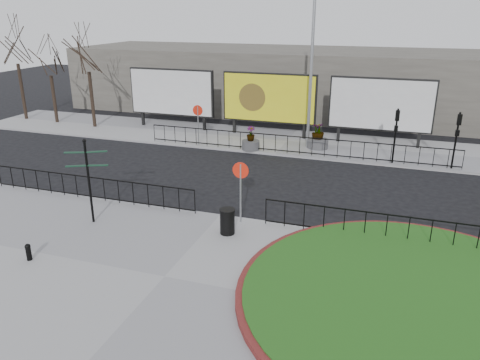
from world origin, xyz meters
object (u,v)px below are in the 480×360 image
at_px(litter_bin, 227,221).
at_px(planter_c, 319,140).
at_px(lamp_post, 311,68).
at_px(planter_a, 251,142).
at_px(bollard, 28,251).
at_px(fingerpost_sign, 88,173).
at_px(billboard_mid, 269,98).
at_px(planter_b, 316,140).

relative_size(litter_bin, planter_c, 0.63).
relative_size(lamp_post, planter_c, 5.99).
relative_size(litter_bin, planter_a, 0.69).
bearing_deg(bollard, planter_a, 78.02).
bearing_deg(lamp_post, planter_c, -1.56).
bearing_deg(fingerpost_sign, bollard, -115.97).
bearing_deg(lamp_post, fingerpost_sign, -114.49).
distance_m(bollard, planter_a, 15.22).
relative_size(lamp_post, planter_a, 6.52).
distance_m(billboard_mid, litter_bin, 14.82).
bearing_deg(bollard, fingerpost_sign, 85.48).
height_order(billboard_mid, planter_c, billboard_mid).
bearing_deg(lamp_post, litter_bin, -92.98).
bearing_deg(planter_b, bollard, -112.36).
bearing_deg(planter_a, litter_bin, -77.22).
xyz_separation_m(fingerpost_sign, planter_b, (6.53, 13.25, -1.53)).
relative_size(billboard_mid, planter_b, 4.18).
height_order(fingerpost_sign, planter_b, fingerpost_sign).
bearing_deg(billboard_mid, bollard, -100.09).
height_order(billboard_mid, bollard, billboard_mid).
bearing_deg(billboard_mid, fingerpost_sign, -101.25).
relative_size(fingerpost_sign, litter_bin, 3.46).
distance_m(fingerpost_sign, litter_bin, 5.65).
height_order(bollard, litter_bin, litter_bin).
xyz_separation_m(fingerpost_sign, planter_a, (2.90, 11.65, -1.59)).
distance_m(lamp_post, litter_bin, 13.23).
bearing_deg(planter_a, fingerpost_sign, -103.99).
xyz_separation_m(lamp_post, fingerpost_sign, (-6.03, -13.25, -2.66)).
bearing_deg(lamp_post, billboard_mid, 146.75).
bearing_deg(billboard_mid, lamp_post, -33.25).
height_order(lamp_post, litter_bin, lamp_post).
distance_m(lamp_post, planter_c, 4.25).
bearing_deg(fingerpost_sign, lamp_post, 44.06).
xyz_separation_m(lamp_post, bollard, (-6.29, -16.49, -4.38)).
bearing_deg(planter_b, billboard_mid, 150.61).
height_order(lamp_post, planter_b, lamp_post).
distance_m(litter_bin, planter_a, 11.21).
bearing_deg(bollard, planter_b, 67.64).
distance_m(fingerpost_sign, planter_b, 14.85).
height_order(planter_a, planter_c, planter_c).
height_order(billboard_mid, lamp_post, lamp_post).
distance_m(planter_b, planter_c, 0.20).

